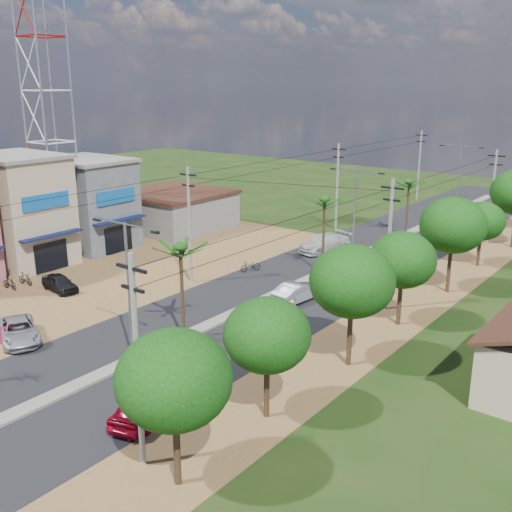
{
  "coord_description": "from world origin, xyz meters",
  "views": [
    {
      "loc": [
        24.05,
        -19.84,
        15.03
      ],
      "look_at": [
        -1.18,
        12.72,
        3.0
      ],
      "focal_mm": 42.0,
      "sensor_mm": 36.0,
      "label": 1
    }
  ],
  "objects_px": {
    "moto_rider_east": "(176,393)",
    "roadside_sign": "(3,335)",
    "car_parked_dark": "(60,283)",
    "car_silver_mid": "(297,292)",
    "car_parked_silver": "(19,331)",
    "car_red_near": "(146,404)",
    "car_white_far": "(324,243)"
  },
  "relations": [
    {
      "from": "moto_rider_east",
      "to": "roadside_sign",
      "type": "distance_m",
      "value": 13.05
    },
    {
      "from": "car_parked_dark",
      "to": "roadside_sign",
      "type": "bearing_deg",
      "value": -137.9
    },
    {
      "from": "car_silver_mid",
      "to": "car_parked_silver",
      "type": "relative_size",
      "value": 0.92
    },
    {
      "from": "car_parked_silver",
      "to": "car_parked_dark",
      "type": "relative_size",
      "value": 1.28
    },
    {
      "from": "car_red_near",
      "to": "roadside_sign",
      "type": "distance_m",
      "value": 13.01
    },
    {
      "from": "moto_rider_east",
      "to": "car_white_far",
      "type": "bearing_deg",
      "value": -52.77
    },
    {
      "from": "car_parked_silver",
      "to": "roadside_sign",
      "type": "bearing_deg",
      "value": 170.34
    },
    {
      "from": "car_red_near",
      "to": "roadside_sign",
      "type": "bearing_deg",
      "value": -18.83
    },
    {
      "from": "car_red_near",
      "to": "moto_rider_east",
      "type": "xyz_separation_m",
      "value": [
        -0.04,
        1.96,
        -0.29
      ]
    },
    {
      "from": "moto_rider_east",
      "to": "roadside_sign",
      "type": "relative_size",
      "value": 1.48
    },
    {
      "from": "roadside_sign",
      "to": "moto_rider_east",
      "type": "bearing_deg",
      "value": 31.5
    },
    {
      "from": "car_silver_mid",
      "to": "car_white_far",
      "type": "xyz_separation_m",
      "value": [
        -5.32,
        12.33,
        0.09
      ]
    },
    {
      "from": "moto_rider_east",
      "to": "roadside_sign",
      "type": "height_order",
      "value": "roadside_sign"
    },
    {
      "from": "car_silver_mid",
      "to": "roadside_sign",
      "type": "bearing_deg",
      "value": 65.0
    },
    {
      "from": "car_red_near",
      "to": "car_white_far",
      "type": "bearing_deg",
      "value": -90.99
    },
    {
      "from": "car_silver_mid",
      "to": "car_red_near",
      "type": "bearing_deg",
      "value": 106.09
    },
    {
      "from": "car_red_near",
      "to": "car_parked_silver",
      "type": "distance_m",
      "value": 12.56
    },
    {
      "from": "car_silver_mid",
      "to": "car_parked_dark",
      "type": "distance_m",
      "value": 17.66
    },
    {
      "from": "car_red_near",
      "to": "car_parked_silver",
      "type": "xyz_separation_m",
      "value": [
        -12.5,
        1.18,
        -0.11
      ]
    },
    {
      "from": "car_red_near",
      "to": "moto_rider_east",
      "type": "bearing_deg",
      "value": -105.78
    },
    {
      "from": "roadside_sign",
      "to": "car_white_far",
      "type": "bearing_deg",
      "value": 105.71
    },
    {
      "from": "car_parked_silver",
      "to": "car_parked_dark",
      "type": "bearing_deg",
      "value": 63.99
    },
    {
      "from": "car_red_near",
      "to": "moto_rider_east",
      "type": "distance_m",
      "value": 1.98
    },
    {
      "from": "car_red_near",
      "to": "car_parked_dark",
      "type": "distance_m",
      "value": 19.99
    },
    {
      "from": "car_white_far",
      "to": "moto_rider_east",
      "type": "height_order",
      "value": "car_white_far"
    },
    {
      "from": "car_parked_silver",
      "to": "car_parked_dark",
      "type": "height_order",
      "value": "car_parked_silver"
    },
    {
      "from": "car_white_far",
      "to": "car_parked_silver",
      "type": "height_order",
      "value": "car_white_far"
    },
    {
      "from": "car_red_near",
      "to": "car_silver_mid",
      "type": "distance_m",
      "value": 17.32
    },
    {
      "from": "car_white_far",
      "to": "moto_rider_east",
      "type": "distance_m",
      "value": 28.65
    },
    {
      "from": "car_white_far",
      "to": "car_parked_silver",
      "type": "distance_m",
      "value": 28.48
    },
    {
      "from": "car_white_far",
      "to": "car_parked_dark",
      "type": "relative_size",
      "value": 1.5
    },
    {
      "from": "car_red_near",
      "to": "moto_rider_east",
      "type": "relative_size",
      "value": 2.51
    }
  ]
}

